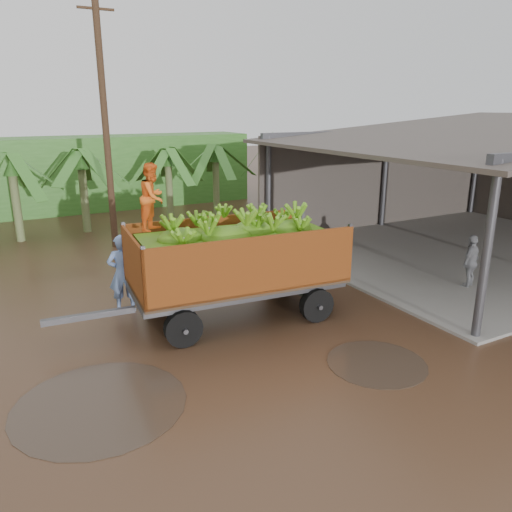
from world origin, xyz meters
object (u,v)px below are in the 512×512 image
at_px(man_blue, 123,273).
at_px(man_grey, 471,262).
at_px(utility_pole, 105,124).
at_px(banana_trailer, 235,258).

xyz_separation_m(man_blue, man_grey, (9.08, -3.07, -0.21)).
relative_size(man_blue, utility_pole, 0.23).
xyz_separation_m(banana_trailer, man_grey, (6.76, -1.40, -0.72)).
relative_size(banana_trailer, man_grey, 4.45).
bearing_deg(utility_pole, banana_trailer, -82.24).
relative_size(man_blue, man_grey, 1.27).
bearing_deg(man_blue, man_grey, 175.74).
relative_size(banana_trailer, man_blue, 3.51).
relative_size(banana_trailer, utility_pole, 0.80).
distance_m(banana_trailer, man_blue, 2.90).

